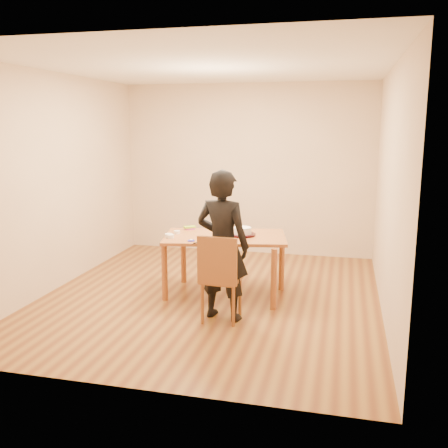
% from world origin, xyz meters
% --- Properties ---
extents(room_shell, '(4.00, 4.50, 2.70)m').
position_xyz_m(room_shell, '(0.00, 0.34, 1.35)').
color(room_shell, brown).
rests_on(room_shell, ground).
extents(dining_table, '(1.58, 1.12, 0.04)m').
position_xyz_m(dining_table, '(0.16, 0.09, 0.73)').
color(dining_table, brown).
rests_on(dining_table, floor).
extents(dining_chair, '(0.41, 0.41, 0.04)m').
position_xyz_m(dining_chair, '(0.31, -0.68, 0.45)').
color(dining_chair, brown).
rests_on(dining_chair, floor).
extents(cake_plate, '(0.31, 0.31, 0.02)m').
position_xyz_m(cake_plate, '(0.36, 0.14, 0.76)').
color(cake_plate, red).
rests_on(cake_plate, dining_table).
extents(cake, '(0.21, 0.21, 0.07)m').
position_xyz_m(cake, '(0.36, 0.14, 0.81)').
color(cake, white).
rests_on(cake, cake_plate).
extents(frosting_dome, '(0.21, 0.21, 0.03)m').
position_xyz_m(frosting_dome, '(0.36, 0.14, 0.85)').
color(frosting_dome, white).
rests_on(frosting_dome, cake).
extents(frosting_tub, '(0.09, 0.09, 0.08)m').
position_xyz_m(frosting_tub, '(0.21, -0.32, 0.79)').
color(frosting_tub, white).
rests_on(frosting_tub, dining_table).
extents(frosting_lid, '(0.09, 0.09, 0.01)m').
position_xyz_m(frosting_lid, '(-0.16, -0.27, 0.75)').
color(frosting_lid, '#191AA8').
rests_on(frosting_lid, dining_table).
extents(frosting_dollop, '(0.04, 0.04, 0.02)m').
position_xyz_m(frosting_dollop, '(-0.16, -0.27, 0.76)').
color(frosting_dollop, white).
rests_on(frosting_dollop, frosting_lid).
extents(ramekin_green, '(0.09, 0.09, 0.04)m').
position_xyz_m(ramekin_green, '(-0.44, -0.18, 0.77)').
color(ramekin_green, white).
rests_on(ramekin_green, dining_table).
extents(ramekin_yellow, '(0.08, 0.08, 0.04)m').
position_xyz_m(ramekin_yellow, '(-0.44, 0.06, 0.77)').
color(ramekin_yellow, white).
rests_on(ramekin_yellow, dining_table).
extents(ramekin_multi, '(0.09, 0.09, 0.04)m').
position_xyz_m(ramekin_multi, '(-0.47, -0.16, 0.77)').
color(ramekin_multi, white).
rests_on(ramekin_multi, dining_table).
extents(candy_box_pink, '(0.14, 0.11, 0.02)m').
position_xyz_m(candy_box_pink, '(-0.36, 0.34, 0.76)').
color(candy_box_pink, '#E23584').
rests_on(candy_box_pink, dining_table).
extents(candy_box_green, '(0.16, 0.14, 0.02)m').
position_xyz_m(candy_box_green, '(-0.37, 0.34, 0.78)').
color(candy_box_green, green).
rests_on(candy_box_green, candy_box_pink).
extents(spatula, '(0.14, 0.13, 0.01)m').
position_xyz_m(spatula, '(-0.03, -0.33, 0.75)').
color(spatula, black).
rests_on(spatula, dining_table).
extents(person, '(0.65, 0.49, 1.61)m').
position_xyz_m(person, '(0.31, -0.64, 0.81)').
color(person, black).
rests_on(person, floor).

